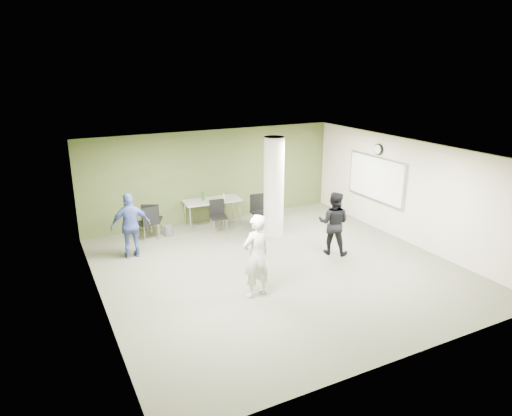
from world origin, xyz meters
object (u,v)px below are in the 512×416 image
folding_table (212,201)px  chair_back_left (149,220)px  woman_white (256,256)px  man_black (334,223)px  man_blue (131,225)px

folding_table → chair_back_left: 2.02m
woman_white → chair_back_left: bearing=-83.2°
man_black → man_blue: bearing=20.5°
folding_table → woman_white: size_ratio=0.97×
folding_table → man_blue: 2.93m
folding_table → chair_back_left: bearing=-167.4°
woman_white → man_black: woman_white is taller
woman_white → man_blue: bearing=-69.2°
chair_back_left → man_black: 5.00m
folding_table → man_blue: (-2.65, -1.25, 0.08)m
man_black → man_blue: man_blue is taller
folding_table → man_blue: size_ratio=1.05×
woman_white → man_blue: 3.73m
man_black → woman_white: bearing=67.1°
chair_back_left → man_black: size_ratio=0.60×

